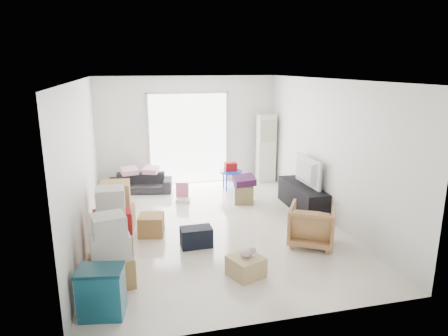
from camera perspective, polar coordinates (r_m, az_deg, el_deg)
name	(u,v)px	position (r m, az deg, el deg)	size (l,w,h in m)	color
room_shell	(214,156)	(7.19, -1.48, 1.70)	(4.98, 6.48, 3.18)	white
sliding_door	(189,135)	(10.09, -5.09, 4.69)	(2.10, 0.04, 2.33)	white
ac_tower	(266,148)	(10.32, 6.02, 2.80)	(0.45, 0.30, 1.75)	silver
tv_console	(302,197)	(8.54, 11.13, -4.09)	(0.47, 1.57, 0.52)	black
television	(303,182)	(8.45, 11.24, -1.96)	(1.03, 0.60, 0.14)	black
sofa	(140,180)	(9.73, -11.95, -1.68)	(1.50, 0.44, 0.59)	#2A292F
pillow_left	(129,166)	(9.65, -13.43, 0.32)	(0.41, 0.32, 0.13)	#EDACC4
pillow_right	(151,165)	(9.65, -10.44, 0.47)	(0.39, 0.31, 0.13)	#EDACC4
armchair	(312,223)	(6.90, 12.48, -7.70)	(0.73, 0.68, 0.75)	tan
storage_bins	(101,292)	(5.19, -17.10, -16.58)	(0.60, 0.47, 0.62)	#15546B
box_stack_a	(111,254)	(5.71, -15.84, -11.80)	(0.63, 0.56, 1.03)	#9D7B47
box_stack_b	(113,227)	(6.54, -15.63, -8.09)	(0.60, 0.59, 1.12)	#9D7B47
box_stack_c	(116,207)	(7.55, -15.17, -5.41)	(0.68, 0.60, 0.90)	#9D7B47
loose_box	(151,225)	(7.29, -10.34, -8.01)	(0.43, 0.43, 0.36)	#9D7B47
duffel_bag	(196,237)	(6.75, -3.97, -9.80)	(0.52, 0.31, 0.33)	black
ottoman	(244,194)	(8.80, 2.87, -3.70)	(0.40, 0.40, 0.40)	olive
blanket	(244,182)	(8.72, 2.89, -2.00)	(0.44, 0.44, 0.14)	#471C47
kids_table	(231,170)	(9.64, 0.94, -0.30)	(0.56, 0.56, 0.68)	blue
toy_walker	(183,196)	(8.95, -5.90, -4.04)	(0.36, 0.34, 0.41)	silver
wood_crate	(246,266)	(5.89, 3.15, -13.85)	(0.44, 0.44, 0.29)	tan
plush_bunny	(248,253)	(5.81, 3.43, -12.01)	(0.25, 0.15, 0.13)	#B2ADA8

